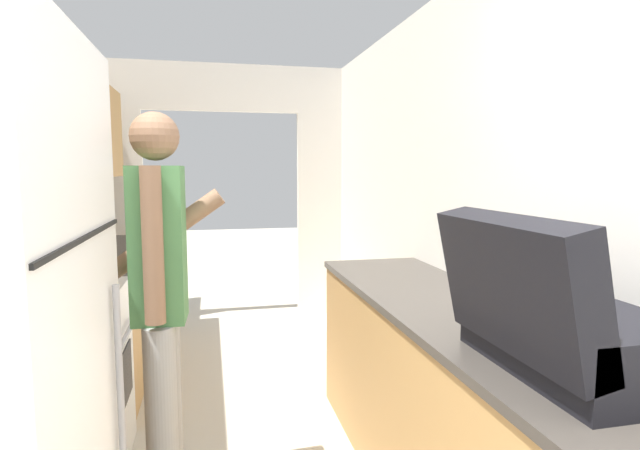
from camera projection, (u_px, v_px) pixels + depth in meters
name	position (u px, v px, depth m)	size (l,w,h in m)	color
wall_right	(491.00, 219.00, 2.45)	(0.06, 6.71, 2.50)	white
wall_far_with_doorway	(223.00, 177.00, 4.87)	(2.78, 0.06, 2.50)	white
counter_left	(97.00, 325.00, 3.34)	(0.62, 2.98, 0.91)	#B2844C
counter_right	(453.00, 407.00, 2.19)	(0.62, 2.32, 0.91)	#B2844C
range_oven	(53.00, 387.00, 2.38)	(0.66, 0.74, 1.05)	white
person	(161.00, 304.00, 2.09)	(0.55, 0.38, 1.72)	#9E9E9E
suitcase	(552.00, 320.00, 1.43)	(0.48, 0.64, 0.46)	black
knife	(77.00, 269.00, 2.90)	(0.09, 0.30, 0.02)	#B7B7BC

